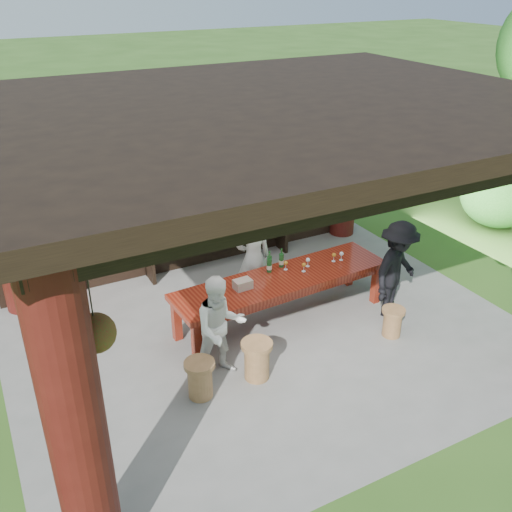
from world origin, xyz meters
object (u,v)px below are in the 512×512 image
stool_near_left (257,359)px  host (253,258)px  stool_far_left (200,378)px  guest_man (397,271)px  stool_near_right (392,321)px  napkin_basket (243,284)px  guest_woman (220,327)px  wine_shelf (218,204)px  tasting_table (282,284)px

stool_near_left → host: host is taller
stool_far_left → guest_man: 3.49m
stool_near_right → stool_far_left: (-3.06, 0.07, 0.04)m
guest_man → napkin_basket: (-2.29, 0.69, 0.02)m
stool_near_right → stool_far_left: 3.07m
host → guest_woman: host is taller
stool_far_left → host: size_ratio=0.33×
wine_shelf → guest_woman: 3.25m
host → guest_man: guest_man is taller
tasting_table → stool_near_right: 1.74m
stool_near_left → guest_woman: bearing=140.9°
stool_far_left → guest_woman: size_ratio=0.36×
stool_far_left → napkin_basket: size_ratio=2.03×
stool_near_left → guest_woman: 0.66m
napkin_basket → host: bearing=52.7°
tasting_table → napkin_basket: 0.70m
stool_near_right → host: size_ratio=0.29×
wine_shelf → napkin_basket: bearing=-105.4°
stool_near_left → guest_man: 2.69m
wine_shelf → guest_man: bearing=-59.7°
tasting_table → guest_woman: (-1.39, -0.77, 0.10)m
wine_shelf → stool_near_right: bearing=-68.3°
wine_shelf → host: 1.52m
stool_near_left → wine_shelf: bearing=74.0°
guest_man → stool_near_left: bearing=165.8°
host → guest_man: 2.24m
wine_shelf → guest_woman: size_ratio=1.85×
tasting_table → stool_near_left: tasting_table is taller
guest_woman → host: bearing=55.9°
stool_near_left → stool_far_left: 0.81m
tasting_table → napkin_basket: (-0.68, -0.02, 0.19)m
wine_shelf → stool_near_left: size_ratio=4.86×
stool_near_right → host: host is taller
tasting_table → stool_far_left: bearing=-149.5°
host → tasting_table: bearing=105.8°
tasting_table → stool_far_left: (-1.82, -1.07, -0.36)m
host → stool_far_left: bearing=52.0°
stool_near_left → stool_near_right: stool_near_left is taller
wine_shelf → stool_near_right: wine_shelf is taller
stool_far_left → stool_near_right: bearing=-1.4°
stool_far_left → guest_man: bearing=6.0°
wine_shelf → guest_woman: wine_shelf is taller
stool_far_left → napkin_basket: bearing=42.7°
tasting_table → guest_man: 1.77m
wine_shelf → napkin_basket: 2.30m
guest_man → stool_far_left: bearing=163.8°
napkin_basket → guest_woman: bearing=-133.4°
tasting_table → guest_woman: size_ratio=2.39×
wine_shelf → guest_woman: (-1.31, -2.94, -0.46)m
tasting_table → guest_man: bearing=-23.9°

